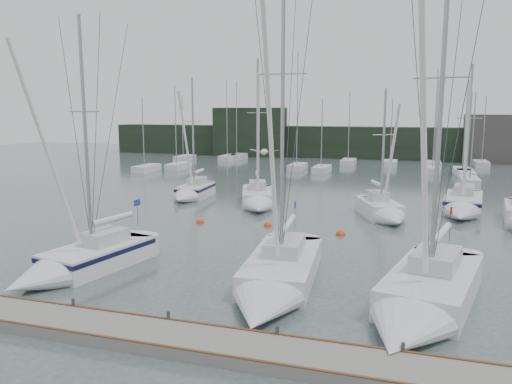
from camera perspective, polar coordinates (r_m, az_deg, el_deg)
ground at (r=21.43m, az=0.03°, el=-11.80°), size 160.00×160.00×0.00m
dock at (r=17.05m, az=-5.24°, el=-16.94°), size 24.00×2.00×0.40m
far_treeline at (r=81.45m, az=13.27°, el=5.49°), size 90.00×4.00×5.00m
far_building_left at (r=83.31m, az=-0.74°, el=6.86°), size 12.00×3.00×8.00m
far_building_right at (r=80.08m, az=26.19°, el=5.43°), size 10.00×3.00×7.00m
mast_forest at (r=65.52m, az=12.87°, el=2.81°), size 55.99×25.93×14.90m
sailboat_near_left at (r=25.25m, az=-20.07°, el=-7.75°), size 4.16×8.43×12.95m
sailboat_near_center at (r=21.41m, az=2.09°, el=-10.35°), size 3.78×10.68×15.75m
sailboat_near_right at (r=20.14m, az=18.32°, el=-11.97°), size 5.20×10.51×15.15m
sailboat_mid_a at (r=43.89m, az=-7.43°, el=-0.09°), size 2.65×6.43×11.19m
sailboat_mid_b at (r=39.84m, az=0.21°, el=-0.96°), size 4.72×8.01×12.48m
sailboat_mid_c at (r=36.49m, az=14.49°, el=-2.28°), size 4.45×6.75×9.92m
sailboat_mid_d at (r=40.33m, az=22.52°, el=-1.52°), size 3.66×8.69×11.89m
buoy_a at (r=33.64m, az=1.34°, el=-3.90°), size 0.56×0.56×0.56m
buoy_b at (r=31.72m, az=9.62°, el=-4.86°), size 0.61×0.61×0.61m
buoy_c at (r=34.81m, az=-6.38°, el=-3.50°), size 0.57×0.57×0.57m
seagull at (r=17.57m, az=0.94°, el=4.62°), size 1.06×0.49×0.21m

